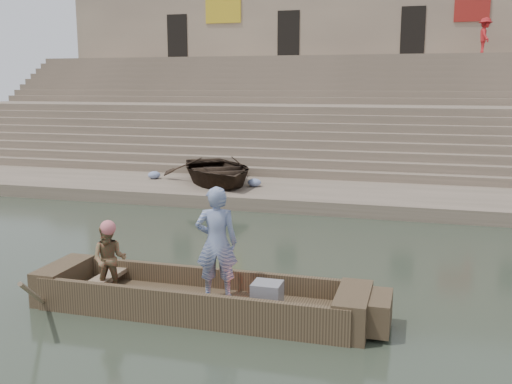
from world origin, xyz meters
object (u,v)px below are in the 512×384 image
at_px(rowing_man, 109,260).
at_px(pedestrian, 485,36).
at_px(main_rowboat, 198,305).
at_px(standing_man, 217,243).
at_px(television, 267,294).
at_px(beached_rowboat, 216,170).

relative_size(rowing_man, pedestrian, 0.66).
relative_size(main_rowboat, standing_man, 2.65).
xyz_separation_m(standing_man, television, (0.90, -0.16, -0.74)).
relative_size(standing_man, beached_rowboat, 0.43).
height_order(main_rowboat, pedestrian, pedestrian).
xyz_separation_m(standing_man, rowing_man, (-1.79, -0.35, -0.34)).
height_order(television, beached_rowboat, beached_rowboat).
bearing_deg(beached_rowboat, standing_man, -104.05).
bearing_deg(main_rowboat, beached_rowboat, 108.04).
bearing_deg(standing_man, television, 153.75).
bearing_deg(rowing_man, standing_man, -5.19).
bearing_deg(main_rowboat, standing_man, 30.17).
bearing_deg(beached_rowboat, rowing_man, -114.22).
bearing_deg(standing_man, pedestrian, -119.97).
bearing_deg(rowing_man, pedestrian, 55.98).
xyz_separation_m(standing_man, pedestrian, (5.99, 24.06, 4.96)).
distance_m(rowing_man, pedestrian, 26.16).
bearing_deg(television, beached_rowboat, 113.98).
bearing_deg(standing_man, beached_rowboat, -86.20).
relative_size(standing_man, television, 4.10).
bearing_deg(main_rowboat, pedestrian, 75.49).
height_order(rowing_man, television, rowing_man).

